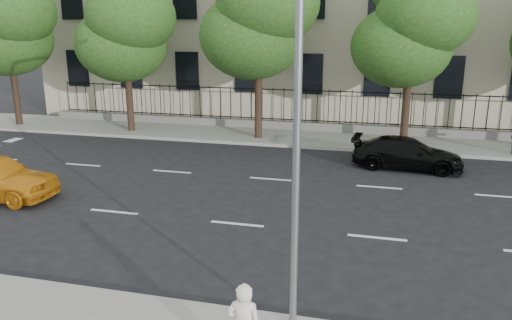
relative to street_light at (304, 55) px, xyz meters
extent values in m
plane|color=black|center=(-2.50, 1.77, -5.15)|extent=(120.00, 120.00, 0.00)
cube|color=gray|center=(-2.50, 15.77, -5.07)|extent=(60.00, 4.00, 0.15)
cube|color=slate|center=(-2.50, 17.47, -4.80)|extent=(30.00, 0.50, 0.40)
cube|color=black|center=(-2.50, 17.47, -4.50)|extent=(28.80, 0.05, 0.05)
cube|color=black|center=(-2.50, 17.47, -2.90)|extent=(28.80, 0.05, 0.05)
cylinder|color=slate|center=(0.00, -0.53, -1.00)|extent=(0.14, 0.14, 8.00)
cylinder|color=#382619|center=(-18.50, 14.97, -3.42)|extent=(0.36, 0.36, 3.15)
ellipsoid|color=#204216|center=(-18.90, 15.27, -0.29)|extent=(4.94, 4.94, 4.06)
ellipsoid|color=#204216|center=(-18.00, 14.77, 1.14)|extent=(4.68, 4.68, 3.85)
cylinder|color=#382619|center=(-11.50, 14.97, -3.51)|extent=(0.36, 0.36, 2.97)
ellipsoid|color=#204216|center=(-11.90, 15.27, -0.52)|extent=(4.75, 4.75, 3.90)
ellipsoid|color=#204216|center=(-11.00, 14.77, 0.85)|extent=(4.50, 4.50, 3.70)
cylinder|color=#382619|center=(-4.50, 14.97, -3.34)|extent=(0.36, 0.36, 3.32)
ellipsoid|color=#204216|center=(-4.90, 15.27, -0.05)|extent=(5.13, 5.13, 4.21)
ellipsoid|color=#204216|center=(-4.00, 14.77, 1.43)|extent=(4.86, 4.86, 4.00)
cylinder|color=#382619|center=(2.50, 14.97, -3.46)|extent=(0.36, 0.36, 3.08)
ellipsoid|color=#204216|center=(2.10, 15.27, -0.48)|extent=(4.56, 4.56, 3.74)
ellipsoid|color=#204216|center=(3.00, 14.77, 0.84)|extent=(4.32, 4.32, 3.55)
imported|color=black|center=(2.53, 11.52, -4.52)|extent=(4.49, 2.12, 1.27)
camera|label=1|loc=(1.35, -8.79, 0.54)|focal=35.00mm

